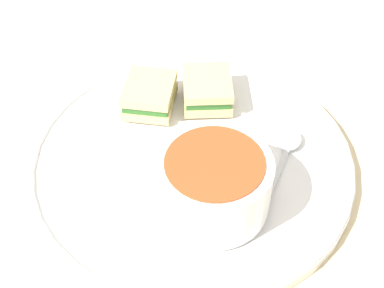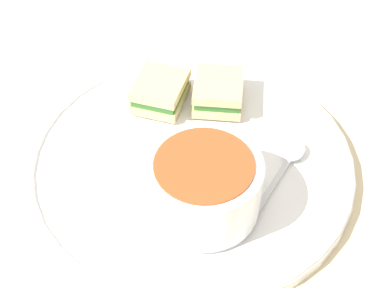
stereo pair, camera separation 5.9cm
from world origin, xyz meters
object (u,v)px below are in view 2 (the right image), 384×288
Objects in this scene: spoon at (290,157)px; sandwich_half_near at (218,92)px; soup_bowl at (204,185)px; sandwich_half_far at (160,91)px.

spoon is 0.12m from sandwich_half_near.
spoon is at bearing -178.84° from soup_bowl.
sandwich_half_near is 1.00× the size of sandwich_half_far.
spoon is 0.18m from sandwich_half_far.
soup_bowl is 1.29× the size of sandwich_half_far.
soup_bowl is 0.95× the size of spoon.
sandwich_half_far is at bearing 87.45° from spoon.
spoon is (-0.12, -0.00, -0.03)m from soup_bowl.
sandwich_half_far is at bearing -32.44° from sandwich_half_near.
sandwich_half_far is at bearing -104.49° from soup_bowl.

